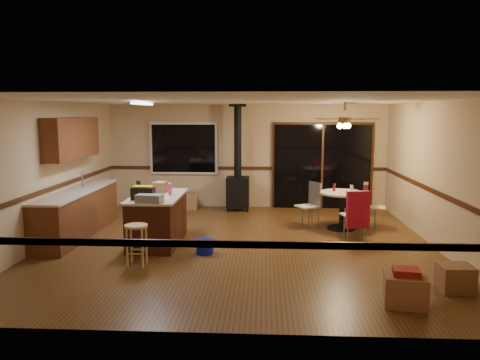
# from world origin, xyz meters

# --- Properties ---
(floor) EXTENTS (7.00, 7.00, 0.00)m
(floor) POSITION_xyz_m (0.00, 0.00, 0.00)
(floor) COLOR #513316
(floor) RESTS_ON ground
(ceiling) EXTENTS (7.00, 7.00, 0.00)m
(ceiling) POSITION_xyz_m (0.00, 0.00, 2.60)
(ceiling) COLOR silver
(ceiling) RESTS_ON ground
(wall_back) EXTENTS (7.00, 0.00, 7.00)m
(wall_back) POSITION_xyz_m (0.00, 3.50, 1.30)
(wall_back) COLOR tan
(wall_back) RESTS_ON ground
(wall_front) EXTENTS (7.00, 0.00, 7.00)m
(wall_front) POSITION_xyz_m (0.00, -3.50, 1.30)
(wall_front) COLOR tan
(wall_front) RESTS_ON ground
(wall_left) EXTENTS (0.00, 7.00, 7.00)m
(wall_left) POSITION_xyz_m (-3.50, 0.00, 1.30)
(wall_left) COLOR tan
(wall_left) RESTS_ON ground
(wall_right) EXTENTS (0.00, 7.00, 7.00)m
(wall_right) POSITION_xyz_m (3.50, 0.00, 1.30)
(wall_right) COLOR tan
(wall_right) RESTS_ON ground
(chair_rail) EXTENTS (7.00, 7.00, 0.08)m
(chair_rail) POSITION_xyz_m (0.00, 0.00, 1.00)
(chair_rail) COLOR #3B1C0E
(chair_rail) RESTS_ON ground
(window) EXTENTS (1.72, 0.10, 1.32)m
(window) POSITION_xyz_m (-1.60, 3.45, 1.50)
(window) COLOR black
(window) RESTS_ON ground
(sliding_door) EXTENTS (2.52, 0.10, 2.10)m
(sliding_door) POSITION_xyz_m (1.90, 3.45, 1.05)
(sliding_door) COLOR black
(sliding_door) RESTS_ON ground
(lower_cabinets) EXTENTS (0.60, 3.00, 0.86)m
(lower_cabinets) POSITION_xyz_m (-3.20, 0.50, 0.43)
(lower_cabinets) COLOR #5E3017
(lower_cabinets) RESTS_ON ground
(countertop) EXTENTS (0.64, 3.04, 0.04)m
(countertop) POSITION_xyz_m (-3.20, 0.50, 0.88)
(countertop) COLOR beige
(countertop) RESTS_ON lower_cabinets
(upper_cabinets) EXTENTS (0.35, 2.00, 0.80)m
(upper_cabinets) POSITION_xyz_m (-3.33, 0.70, 1.90)
(upper_cabinets) COLOR #5E3017
(upper_cabinets) RESTS_ON ground
(kitchen_island) EXTENTS (0.88, 1.68, 0.90)m
(kitchen_island) POSITION_xyz_m (-1.50, 0.00, 0.45)
(kitchen_island) COLOR #36170D
(kitchen_island) RESTS_ON ground
(wood_stove) EXTENTS (0.55, 0.50, 2.52)m
(wood_stove) POSITION_xyz_m (-0.20, 3.05, 0.73)
(wood_stove) COLOR black
(wood_stove) RESTS_ON ground
(ceiling_fan) EXTENTS (0.24, 0.24, 0.55)m
(ceiling_fan) POSITION_xyz_m (2.05, 1.26, 2.21)
(ceiling_fan) COLOR brown
(ceiling_fan) RESTS_ON ceiling
(fluorescent_strip) EXTENTS (0.10, 1.20, 0.04)m
(fluorescent_strip) POSITION_xyz_m (-1.80, 0.30, 2.56)
(fluorescent_strip) COLOR white
(fluorescent_strip) RESTS_ON ceiling
(toolbox_grey) EXTENTS (0.46, 0.30, 0.13)m
(toolbox_grey) POSITION_xyz_m (-1.47, -0.68, 0.97)
(toolbox_grey) COLOR slate
(toolbox_grey) RESTS_ON kitchen_island
(toolbox_black) EXTENTS (0.40, 0.23, 0.22)m
(toolbox_black) POSITION_xyz_m (-1.64, -0.44, 1.01)
(toolbox_black) COLOR black
(toolbox_black) RESTS_ON kitchen_island
(toolbox_yellow_lid) EXTENTS (0.35, 0.20, 0.03)m
(toolbox_yellow_lid) POSITION_xyz_m (-1.64, -0.44, 1.13)
(toolbox_yellow_lid) COLOR gold
(toolbox_yellow_lid) RESTS_ON toolbox_black
(box_on_island) EXTENTS (0.26, 0.33, 0.20)m
(box_on_island) POSITION_xyz_m (-1.52, 0.32, 1.00)
(box_on_island) COLOR brown
(box_on_island) RESTS_ON kitchen_island
(bottle_dark) EXTENTS (0.10, 0.10, 0.27)m
(bottle_dark) POSITION_xyz_m (-1.82, -0.06, 1.04)
(bottle_dark) COLOR black
(bottle_dark) RESTS_ON kitchen_island
(bottle_pink) EXTENTS (0.08, 0.08, 0.22)m
(bottle_pink) POSITION_xyz_m (-1.27, 0.03, 1.01)
(bottle_pink) COLOR #D84C8C
(bottle_pink) RESTS_ON kitchen_island
(bottle_white) EXTENTS (0.06, 0.06, 0.18)m
(bottle_white) POSITION_xyz_m (-1.33, 0.32, 0.99)
(bottle_white) COLOR white
(bottle_white) RESTS_ON kitchen_island
(bar_stool) EXTENTS (0.45, 0.45, 0.66)m
(bar_stool) POSITION_xyz_m (-1.54, -1.27, 0.33)
(bar_stool) COLOR tan
(bar_stool) RESTS_ON floor
(blue_bucket) EXTENTS (0.33, 0.33, 0.24)m
(blue_bucket) POSITION_xyz_m (-0.55, -0.61, 0.12)
(blue_bucket) COLOR #0B13A7
(blue_bucket) RESTS_ON floor
(dining_table) EXTENTS (0.92, 0.92, 0.78)m
(dining_table) POSITION_xyz_m (2.05, 1.26, 0.53)
(dining_table) COLOR black
(dining_table) RESTS_ON ground
(glass_red) EXTENTS (0.08, 0.08, 0.16)m
(glass_red) POSITION_xyz_m (1.90, 1.36, 0.86)
(glass_red) COLOR #590C14
(glass_red) RESTS_ON dining_table
(glass_cream) EXTENTS (0.07, 0.07, 0.15)m
(glass_cream) POSITION_xyz_m (2.23, 1.21, 0.86)
(glass_cream) COLOR beige
(glass_cream) RESTS_ON dining_table
(chair_left) EXTENTS (0.55, 0.55, 0.51)m
(chair_left) POSITION_xyz_m (1.45, 1.42, 0.59)
(chair_left) COLOR tan
(chair_left) RESTS_ON ground
(chair_near) EXTENTS (0.52, 0.55, 0.70)m
(chair_near) POSITION_xyz_m (2.20, 0.38, 0.60)
(chair_near) COLOR tan
(chair_near) RESTS_ON ground
(chair_right) EXTENTS (0.54, 0.51, 0.70)m
(chair_right) POSITION_xyz_m (2.58, 1.35, 0.60)
(chair_right) COLOR tan
(chair_right) RESTS_ON ground
(box_under_window) EXTENTS (0.62, 0.55, 0.41)m
(box_under_window) POSITION_xyz_m (-1.52, 3.10, 0.20)
(box_under_window) COLOR brown
(box_under_window) RESTS_ON floor
(box_corner_a) EXTENTS (0.58, 0.51, 0.39)m
(box_corner_a) POSITION_xyz_m (2.22, -2.62, 0.19)
(box_corner_a) COLOR brown
(box_corner_a) RESTS_ON floor
(box_corner_b) EXTENTS (0.45, 0.39, 0.35)m
(box_corner_b) POSITION_xyz_m (3.05, -2.09, 0.18)
(box_corner_b) COLOR brown
(box_corner_b) RESTS_ON floor
(box_small_red) EXTENTS (0.36, 0.32, 0.09)m
(box_small_red) POSITION_xyz_m (2.22, -2.62, 0.43)
(box_small_red) COLOR maroon
(box_small_red) RESTS_ON box_corner_a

